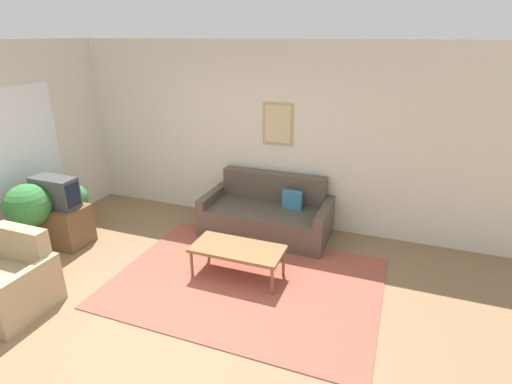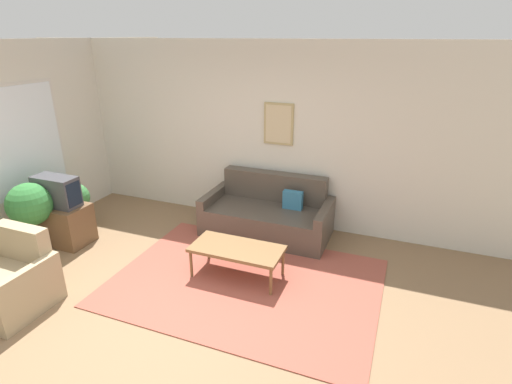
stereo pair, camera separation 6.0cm
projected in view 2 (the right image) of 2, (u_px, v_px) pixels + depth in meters
name	position (u px, v px, depth m)	size (l,w,h in m)	color
ground_plane	(156.00, 321.00, 4.12)	(16.00, 16.00, 0.00)	#846647
area_rug	(245.00, 282.00, 4.75)	(3.09, 2.21, 0.01)	#9E4C3D
wall_back	(254.00, 134.00, 5.99)	(8.00, 0.09, 2.70)	beige
couch	(268.00, 215.00, 5.84)	(1.82, 0.90, 0.85)	#4C4238
coffee_table	(237.00, 250.00, 4.75)	(1.10, 0.52, 0.40)	brown
tv_stand	(63.00, 224.00, 5.59)	(0.75, 0.48, 0.56)	brown
tv	(57.00, 191.00, 5.41)	(0.62, 0.28, 0.42)	#424247
armchair	(8.00, 283.00, 4.25)	(0.84, 0.76, 0.84)	tan
potted_plant_tall	(30.00, 209.00, 5.25)	(0.57, 0.57, 0.96)	slate
potted_plant_by_window	(75.00, 201.00, 6.03)	(0.44, 0.44, 0.68)	#935638
potted_plant_small	(55.00, 197.00, 5.73)	(0.61, 0.61, 0.90)	#383D42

